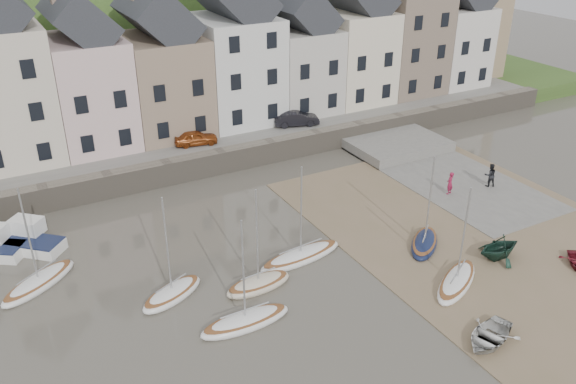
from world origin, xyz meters
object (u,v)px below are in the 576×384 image
sailboat_0 (39,282)px  rowboat_white (489,336)px  car_left (196,138)px  person_red (450,183)px  person_dark (490,175)px  car_right (296,118)px  rowboat_green (499,247)px

sailboat_0 → rowboat_white: sailboat_0 is taller
rowboat_white → car_left: (-4.49, 27.35, 1.78)m
person_red → person_dark: person_dark is taller
sailboat_0 → person_red: (27.85, -2.46, 0.71)m
sailboat_0 → car_right: size_ratio=1.62×
rowboat_green → car_right: car_right is taller
person_red → car_left: size_ratio=0.50×
person_dark → car_right: car_right is taller
person_dark → person_red: bearing=14.0°
sailboat_0 → person_red: sailboat_0 is taller
sailboat_0 → person_red: 27.96m
person_dark → rowboat_white: bearing=65.9°
rowboat_white → rowboat_green: bearing=111.6°
car_left → car_right: 9.26m
rowboat_white → rowboat_green: rowboat_green is taller
person_red → rowboat_green: bearing=47.1°
rowboat_white → sailboat_0: bearing=-148.9°
rowboat_green → car_left: bearing=-152.7°
rowboat_white → person_dark: person_dark is taller
rowboat_green → sailboat_0: bearing=-111.0°
person_dark → car_left: bearing=-18.7°
car_right → person_dark: bearing=-134.0°
car_left → person_red: bearing=-125.0°
rowboat_green → person_dark: (6.81, 7.38, 0.19)m
person_red → person_dark: size_ratio=0.94×
sailboat_0 → car_left: size_ratio=1.84×
sailboat_0 → rowboat_white: 24.09m
rowboat_green → car_right: (-1.33, 22.16, 1.41)m
rowboat_white → car_left: bearing=170.5°
sailboat_0 → rowboat_white: (18.44, -15.50, 0.14)m
rowboat_green → rowboat_white: bearing=-47.8°
car_left → rowboat_white: bearing=-159.8°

